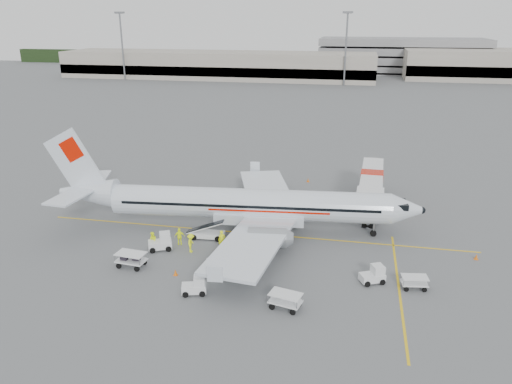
% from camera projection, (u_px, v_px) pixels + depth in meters
% --- Properties ---
extents(ground, '(360.00, 360.00, 0.00)m').
position_uv_depth(ground, '(252.00, 233.00, 50.95)').
color(ground, '#56595B').
extents(stripe_lead, '(44.00, 0.20, 0.01)m').
position_uv_depth(stripe_lead, '(252.00, 233.00, 50.94)').
color(stripe_lead, yellow).
rests_on(stripe_lead, ground).
extents(stripe_cross, '(0.20, 20.00, 0.01)m').
position_uv_depth(stripe_cross, '(399.00, 287.00, 40.93)').
color(stripe_cross, yellow).
rests_on(stripe_cross, ground).
extents(terminal_west, '(110.00, 22.00, 9.00)m').
position_uv_depth(terminal_west, '(217.00, 65.00, 177.04)').
color(terminal_west, gray).
rests_on(terminal_west, ground).
extents(parking_garage, '(62.00, 24.00, 14.00)m').
position_uv_depth(parking_garage, '(401.00, 54.00, 191.71)').
color(parking_garage, slate).
rests_on(parking_garage, ground).
extents(treeline, '(300.00, 3.00, 6.00)m').
position_uv_depth(treeline, '(337.00, 61.00, 211.59)').
color(treeline, black).
rests_on(treeline, ground).
extents(mast_west, '(3.20, 1.20, 22.00)m').
position_uv_depth(mast_west, '(122.00, 47.00, 169.41)').
color(mast_west, slate).
rests_on(mast_west, ground).
extents(mast_center, '(3.20, 1.20, 22.00)m').
position_uv_depth(mast_center, '(346.00, 50.00, 155.33)').
color(mast_center, slate).
rests_on(mast_center, ground).
extents(aircraft, '(39.60, 32.41, 10.20)m').
position_uv_depth(aircraft, '(250.00, 184.00, 49.83)').
color(aircraft, silver).
rests_on(aircraft, ground).
extents(jet_bridge, '(3.84, 16.72, 4.36)m').
position_uv_depth(jet_bridge, '(371.00, 190.00, 57.02)').
color(jet_bridge, silver).
rests_on(jet_bridge, ground).
extents(belt_loader, '(4.58, 1.92, 2.43)m').
position_uv_depth(belt_loader, '(207.00, 227.00, 49.47)').
color(belt_loader, silver).
rests_on(belt_loader, ground).
extents(tug_fore, '(2.28, 1.88, 1.54)m').
position_uv_depth(tug_fore, '(372.00, 274.00, 41.32)').
color(tug_fore, silver).
rests_on(tug_fore, ground).
extents(tug_mid, '(2.18, 1.61, 1.50)m').
position_uv_depth(tug_mid, '(194.00, 285.00, 39.69)').
color(tug_mid, silver).
rests_on(tug_mid, ground).
extents(tug_aft, '(2.50, 2.03, 1.68)m').
position_uv_depth(tug_aft, '(160.00, 242.00, 47.15)').
color(tug_aft, silver).
rests_on(tug_aft, ground).
extents(cart_loaded_a, '(2.61, 2.06, 1.19)m').
position_uv_depth(cart_loaded_a, '(221.00, 265.00, 43.23)').
color(cart_loaded_a, silver).
rests_on(cart_loaded_a, ground).
extents(cart_loaded_b, '(2.70, 1.77, 1.34)m').
position_uv_depth(cart_loaded_b, '(131.00, 260.00, 43.99)').
color(cart_loaded_b, silver).
rests_on(cart_loaded_b, ground).
extents(cart_empty_a, '(2.68, 1.96, 1.26)m').
position_uv_depth(cart_empty_a, '(285.00, 301.00, 37.73)').
color(cart_empty_a, silver).
rests_on(cart_empty_a, ground).
extents(cart_empty_b, '(2.23, 1.51, 1.08)m').
position_uv_depth(cart_empty_b, '(414.00, 282.00, 40.51)').
color(cart_empty_b, silver).
rests_on(cart_empty_b, ground).
extents(cone_nose, '(0.35, 0.35, 0.57)m').
position_uv_depth(cone_nose, '(476.00, 257.00, 45.43)').
color(cone_nose, orange).
rests_on(cone_nose, ground).
extents(cone_port, '(0.33, 0.33, 0.54)m').
position_uv_depth(cone_port, '(308.00, 180.00, 66.65)').
color(cone_port, orange).
rests_on(cone_port, ground).
extents(cone_stbd, '(0.34, 0.34, 0.56)m').
position_uv_depth(cone_stbd, '(175.00, 272.00, 42.65)').
color(cone_stbd, orange).
rests_on(cone_stbd, ground).
extents(crew_a, '(0.77, 0.62, 1.84)m').
position_uv_depth(crew_a, '(222.00, 240.00, 47.31)').
color(crew_a, '#DEEF0E').
rests_on(crew_a, ground).
extents(crew_b, '(1.03, 1.01, 1.67)m').
position_uv_depth(crew_b, '(153.00, 240.00, 47.39)').
color(crew_b, '#DEEF0E').
rests_on(crew_b, ground).
extents(crew_c, '(0.78, 1.24, 1.84)m').
position_uv_depth(crew_c, '(191.00, 243.00, 46.66)').
color(crew_c, '#DEEF0E').
rests_on(crew_c, ground).
extents(crew_d, '(1.09, 0.70, 1.73)m').
position_uv_depth(crew_d, '(180.00, 237.00, 48.16)').
color(crew_d, '#DEEF0E').
rests_on(crew_d, ground).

